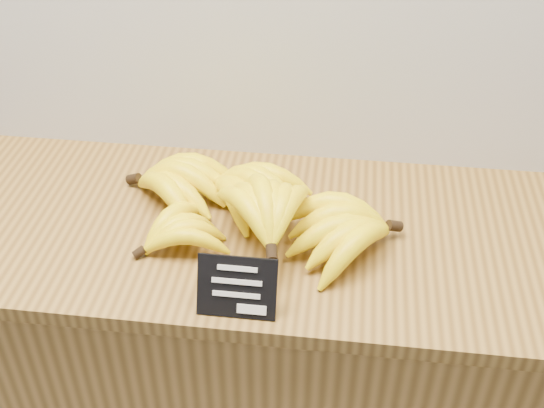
# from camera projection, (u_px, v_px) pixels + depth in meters

# --- Properties ---
(counter) EXTENTS (1.44, 0.50, 0.90)m
(counter) POSITION_uv_depth(u_px,v_px,m) (275.00, 387.00, 1.58)
(counter) COLOR #A27634
(counter) RESTS_ON ground
(counter_top) EXTENTS (1.38, 0.54, 0.03)m
(counter_top) POSITION_uv_depth(u_px,v_px,m) (275.00, 232.00, 1.30)
(counter_top) COLOR olive
(counter_top) RESTS_ON counter
(chalkboard_sign) EXTENTS (0.13, 0.05, 0.10)m
(chalkboard_sign) POSITION_uv_depth(u_px,v_px,m) (237.00, 287.00, 1.09)
(chalkboard_sign) COLOR black
(chalkboard_sign) RESTS_ON counter_top
(banana_pile) EXTENTS (0.54, 0.39, 0.13)m
(banana_pile) POSITION_uv_depth(u_px,v_px,m) (251.00, 204.00, 1.27)
(banana_pile) COLOR #FFEC0A
(banana_pile) RESTS_ON counter_top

